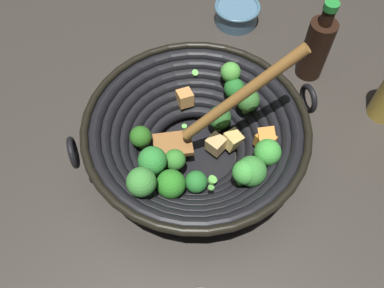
% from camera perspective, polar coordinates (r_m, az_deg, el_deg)
% --- Properties ---
extents(ground_plane, '(4.00, 4.00, 0.00)m').
position_cam_1_polar(ground_plane, '(0.75, 0.52, -1.62)').
color(ground_plane, '#332D28').
extents(wok, '(0.39, 0.39, 0.26)m').
position_cam_1_polar(wok, '(0.69, 0.70, 1.19)').
color(wok, black).
rests_on(wok, ground).
extents(soy_sauce_bottle, '(0.06, 0.06, 0.18)m').
position_cam_1_polar(soy_sauce_bottle, '(0.87, 17.64, 13.25)').
color(soy_sauce_bottle, black).
rests_on(soy_sauce_bottle, ground).
extents(prep_bowl, '(0.11, 0.11, 0.05)m').
position_cam_1_polar(prep_bowl, '(0.99, 6.52, 18.39)').
color(prep_bowl, slate).
rests_on(prep_bowl, ground).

